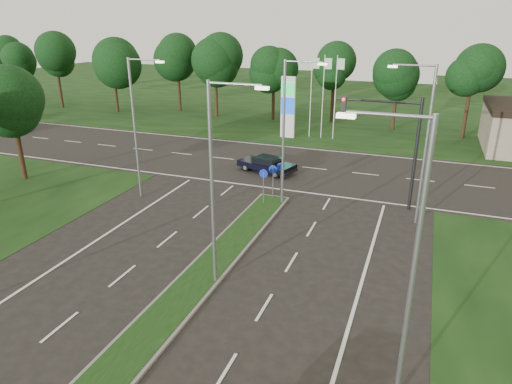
% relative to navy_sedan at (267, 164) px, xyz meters
% --- Properties ---
extents(ground, '(160.00, 160.00, 0.00)m').
position_rel_navy_sedan_xyz_m(ground, '(2.26, -21.81, -0.66)').
color(ground, black).
rests_on(ground, ground).
extents(verge_far, '(160.00, 50.00, 0.02)m').
position_rel_navy_sedan_xyz_m(verge_far, '(2.26, 33.19, -0.66)').
color(verge_far, black).
rests_on(verge_far, ground).
extents(cross_road, '(160.00, 12.00, 0.02)m').
position_rel_navy_sedan_xyz_m(cross_road, '(2.26, 2.19, -0.66)').
color(cross_road, black).
rests_on(cross_road, ground).
extents(median_kerb, '(2.00, 26.00, 0.12)m').
position_rel_navy_sedan_xyz_m(median_kerb, '(2.26, -17.81, -0.60)').
color(median_kerb, slate).
rests_on(median_kerb, ground).
extents(streetlight_median_near, '(2.53, 0.22, 9.00)m').
position_rel_navy_sedan_xyz_m(streetlight_median_near, '(3.26, -15.81, 4.42)').
color(streetlight_median_near, gray).
rests_on(streetlight_median_near, ground).
extents(streetlight_median_far, '(2.53, 0.22, 9.00)m').
position_rel_navy_sedan_xyz_m(streetlight_median_far, '(3.26, -5.81, 4.42)').
color(streetlight_median_far, gray).
rests_on(streetlight_median_far, ground).
extents(streetlight_left_far, '(2.53, 0.22, 9.00)m').
position_rel_navy_sedan_xyz_m(streetlight_left_far, '(-6.04, -7.81, 4.42)').
color(streetlight_left_far, gray).
rests_on(streetlight_left_far, ground).
extents(streetlight_right_far, '(2.53, 0.22, 9.00)m').
position_rel_navy_sedan_xyz_m(streetlight_right_far, '(11.06, -5.81, 4.42)').
color(streetlight_right_far, gray).
rests_on(streetlight_right_far, ground).
extents(streetlight_right_near, '(2.53, 0.22, 9.00)m').
position_rel_navy_sedan_xyz_m(streetlight_right_near, '(11.06, -19.81, 4.42)').
color(streetlight_right_near, gray).
rests_on(streetlight_right_near, ground).
extents(traffic_signal, '(5.10, 0.42, 7.00)m').
position_rel_navy_sedan_xyz_m(traffic_signal, '(9.45, -3.81, 4.00)').
color(traffic_signal, black).
rests_on(traffic_signal, ground).
extents(median_signs, '(1.16, 1.76, 2.38)m').
position_rel_navy_sedan_xyz_m(median_signs, '(2.26, -5.41, 1.06)').
color(median_signs, gray).
rests_on(median_signs, ground).
extents(gas_pylon, '(5.80, 1.26, 8.00)m').
position_rel_navy_sedan_xyz_m(gas_pylon, '(-1.52, 11.24, 2.54)').
color(gas_pylon, silver).
rests_on(gas_pylon, ground).
extents(tree_left_far, '(5.20, 5.20, 8.86)m').
position_rel_navy_sedan_xyz_m(tree_left_far, '(-15.63, -7.88, 5.45)').
color(tree_left_far, black).
rests_on(tree_left_far, ground).
extents(treeline_far, '(6.00, 6.00, 9.90)m').
position_rel_navy_sedan_xyz_m(treeline_far, '(2.37, 18.12, 6.17)').
color(treeline_far, black).
rests_on(treeline_far, ground).
extents(navy_sedan, '(4.78, 2.98, 1.22)m').
position_rel_navy_sedan_xyz_m(navy_sedan, '(0.00, 0.00, 0.00)').
color(navy_sedan, black).
rests_on(navy_sedan, ground).
extents(far_car_a, '(4.04, 2.76, 1.07)m').
position_rel_navy_sedan_xyz_m(far_car_a, '(-29.66, 3.82, -0.08)').
color(far_car_a, '#ADADAD').
rests_on(far_car_a, ground).
extents(far_car_b, '(4.08, 2.20, 1.12)m').
position_rel_navy_sedan_xyz_m(far_car_b, '(-34.14, 7.19, -0.06)').
color(far_car_b, silver).
rests_on(far_car_b, ground).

